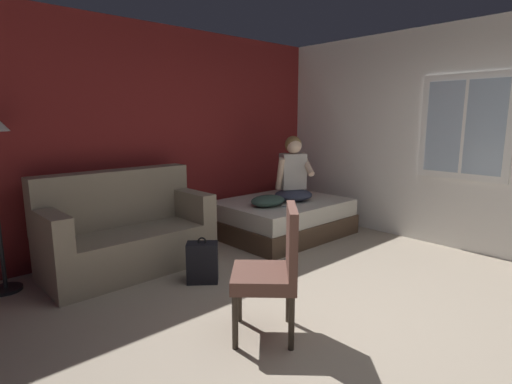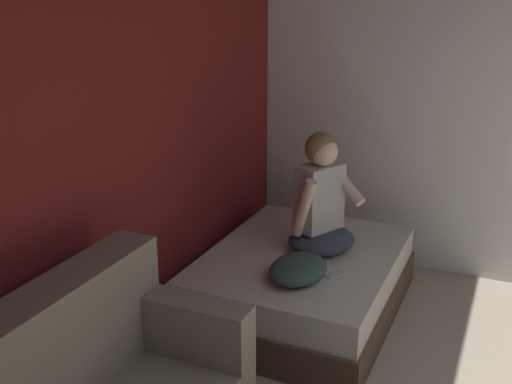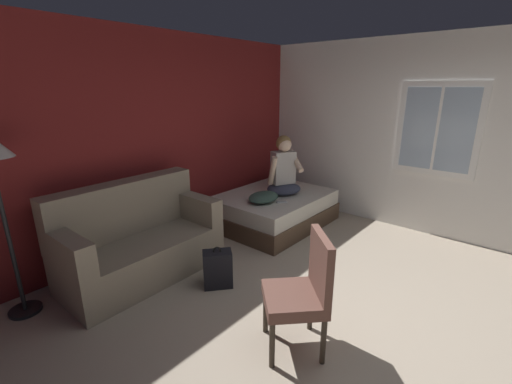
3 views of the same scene
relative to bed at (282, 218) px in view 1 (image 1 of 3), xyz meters
name	(u,v)px [view 1 (image 1 of 3)]	position (x,y,z in m)	size (l,w,h in m)	color
ground_plane	(369,334)	(-1.40, -2.25, -0.24)	(40.00, 40.00, 0.00)	tan
wall_back_accent	(156,138)	(-1.40, 0.86, 1.11)	(10.09, 0.16, 2.70)	maroon
wall_side_with_window	(503,140)	(1.22, -2.24, 1.12)	(0.19, 7.46, 2.70)	silver
bed	(282,218)	(0.00, 0.00, 0.00)	(1.71, 1.33, 0.48)	#4C3828
couch	(126,233)	(-2.14, 0.25, 0.16)	(1.71, 0.84, 1.04)	gray
side_chair	(273,267)	(-1.93, -1.76, 0.30)	(0.65, 0.65, 0.98)	#382D23
person_seated	(293,175)	(0.11, -0.09, 0.60)	(0.66, 0.62, 0.88)	#383D51
backpack	(203,263)	(-1.75, -0.59, -0.04)	(0.35, 0.35, 0.46)	black
throw_pillow	(268,201)	(-0.39, -0.11, 0.31)	(0.48, 0.36, 0.14)	#385147
cell_phone	(288,207)	(-0.24, -0.32, 0.25)	(0.07, 0.14, 0.01)	#B7B7BC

